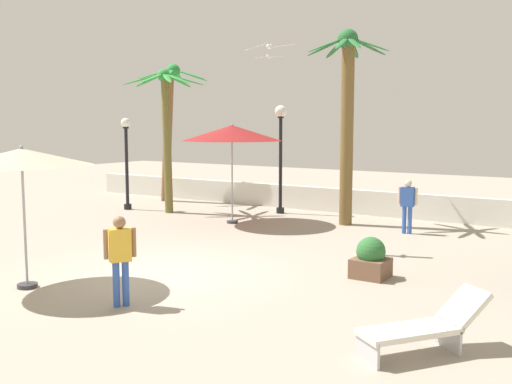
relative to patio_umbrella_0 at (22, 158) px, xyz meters
The scene contains 15 objects.
ground_plane 3.71m from the patio_umbrella_0, 57.60° to the left, with size 56.00×56.00×0.00m, color #9E9384.
boundary_wall 12.53m from the patio_umbrella_0, 83.18° to the left, with size 25.20×0.30×0.86m, color silver.
patio_umbrella_0 is the anchor object (origin of this frame).
patio_umbrella_2 8.32m from the patio_umbrella_0, 97.40° to the left, with size 3.16×3.16×3.16m.
palm_tree_0 10.27m from the patio_umbrella_0, 78.42° to the left, with size 2.65×2.64×6.03m.
palm_tree_1 9.89m from the patio_umbrella_0, 116.30° to the left, with size 2.85×2.85×5.08m.
palm_tree_3 12.90m from the patio_umbrella_0, 119.48° to the left, with size 2.84×2.62×5.54m.
lamp_post_1 10.94m from the patio_umbrella_0, 94.64° to the left, with size 0.42×0.42×3.81m.
lamp_post_2 10.54m from the patio_umbrella_0, 125.44° to the left, with size 0.36×0.36×3.38m.
lounge_chair_0 7.79m from the patio_umbrella_0, ahead, with size 1.54×1.85×0.84m.
guest_0 2.86m from the patio_umbrella_0, ahead, with size 0.40×0.48×1.59m.
guest_2 10.57m from the patio_umbrella_0, 66.34° to the left, with size 0.55×0.29×1.57m.
seagull_0 6.55m from the patio_umbrella_0, 71.61° to the left, with size 1.25×0.56×0.19m.
seagull_1 13.96m from the patio_umbrella_0, 102.23° to the left, with size 1.30×0.40×0.14m.
planter 7.15m from the patio_umbrella_0, 39.89° to the left, with size 0.70×0.70×0.85m.
Camera 1 is at (8.33, -9.08, 3.14)m, focal length 41.17 mm.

